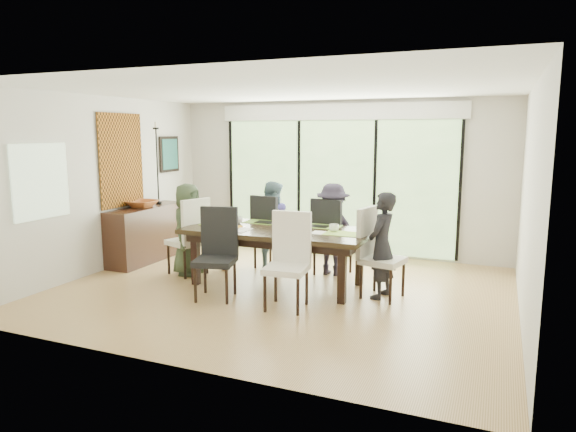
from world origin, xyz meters
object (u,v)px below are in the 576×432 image
at_px(chair_left_end, 187,236).
at_px(laptop, 221,225).
at_px(cup_c, 334,228).
at_px(bowl, 142,204).
at_px(chair_far_right, 333,236).
at_px(chair_near_left, 215,254).
at_px(cup_a, 238,220).
at_px(person_right_end, 382,245).
at_px(sideboard, 147,234).
at_px(chair_near_right, 286,261).
at_px(person_far_left, 272,225).
at_px(person_far_right, 333,229).
at_px(chair_far_left, 273,231).
at_px(cup_b, 284,227).
at_px(chair_right_end, 383,253).
at_px(table_top, 277,231).
at_px(person_left_end, 188,229).
at_px(vase, 282,224).

height_order(chair_left_end, laptop, chair_left_end).
distance_m(cup_c, bowl, 3.41).
bearing_deg(chair_far_right, laptop, 43.51).
bearing_deg(chair_near_left, cup_a, 86.94).
relative_size(person_right_end, sideboard, 0.86).
bearing_deg(laptop, sideboard, 119.51).
relative_size(chair_near_right, person_far_left, 0.85).
bearing_deg(chair_far_right, chair_left_end, 31.88).
xyz_separation_m(person_far_right, sideboard, (-3.15, -0.37, -0.24)).
height_order(chair_far_left, cup_b, chair_far_left).
distance_m(chair_right_end, chair_near_left, 2.18).
relative_size(table_top, chair_far_right, 2.18).
bearing_deg(cup_b, chair_near_left, -130.17).
bearing_deg(cup_c, table_top, -172.87).
bearing_deg(chair_far_right, chair_far_left, 9.35).
height_order(chair_far_right, chair_near_left, same).
bearing_deg(cup_c, chair_near_left, -143.27).
height_order(person_far_left, bowl, person_far_left).
distance_m(chair_far_right, chair_near_right, 1.72).
height_order(person_left_end, person_far_right, same).
relative_size(chair_near_right, person_left_end, 0.85).
xyz_separation_m(vase, cup_a, (-0.75, 0.10, -0.01)).
relative_size(laptop, cup_b, 3.30).
bearing_deg(chair_right_end, cup_c, 94.19).
relative_size(table_top, cup_c, 19.35).
distance_m(chair_near_left, cup_b, 1.04).
distance_m(chair_far_right, person_left_end, 2.20).
height_order(laptop, cup_a, cup_a).
xyz_separation_m(chair_near_right, person_far_right, (0.05, 1.70, 0.10)).
distance_m(person_far_left, bowl, 2.22).
relative_size(chair_far_left, cup_a, 8.87).
relative_size(table_top, chair_near_right, 2.18).
xyz_separation_m(table_top, person_left_end, (-1.48, 0.00, -0.08)).
bearing_deg(table_top, cup_b, -33.69).
relative_size(person_left_end, vase, 10.75).
bearing_deg(table_top, chair_far_right, 57.09).
bearing_deg(table_top, cup_a, 167.91).
relative_size(laptop, cup_a, 2.66).
relative_size(chair_near_left, bowl, 2.45).
relative_size(person_right_end, vase, 10.75).
height_order(chair_right_end, cup_b, chair_right_end).
bearing_deg(chair_near_left, person_right_end, 9.57).
distance_m(chair_near_left, person_left_end, 1.31).
bearing_deg(chair_far_right, table_top, 66.45).
bearing_deg(table_top, bowl, 172.07).
bearing_deg(table_top, chair_near_right, -60.11).
bearing_deg(person_far_left, cup_a, 82.90).
bearing_deg(cup_c, chair_near_right, -107.19).
distance_m(person_left_end, person_far_right, 2.19).
height_order(chair_near_right, sideboard, chair_near_right).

